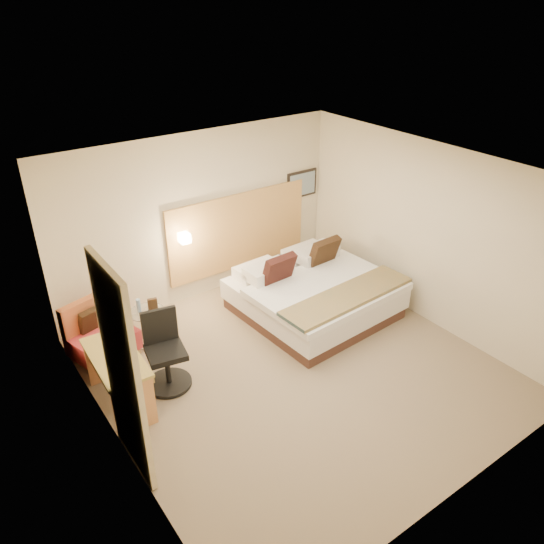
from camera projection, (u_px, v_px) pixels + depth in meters
floor at (296, 370)px, 7.13m from camera, size 4.80×5.00×0.02m
ceiling at (301, 175)px, 5.83m from camera, size 4.80×5.00×0.02m
wall_back at (199, 217)px, 8.28m from camera, size 4.80×0.02×2.70m
wall_front at (472, 396)px, 4.69m from camera, size 4.80×0.02×2.70m
wall_left at (107, 352)px, 5.25m from camera, size 0.02×5.00×2.70m
wall_right at (428, 235)px, 7.72m from camera, size 0.02×5.00×2.70m
headboard_panel at (239, 231)px, 8.80m from camera, size 2.60×0.04×1.30m
art_frame at (302, 184)px, 9.22m from camera, size 0.62×0.03×0.47m
art_canvas at (303, 184)px, 9.20m from camera, size 0.54×0.01×0.39m
lamp_arm at (183, 237)px, 8.13m from camera, size 0.02×0.12×0.02m
lamp_shade at (184, 238)px, 8.09m from camera, size 0.15×0.15×0.15m
curtain at (123, 373)px, 5.16m from camera, size 0.06×0.90×2.42m
bottle_a at (139, 306)px, 7.32m from camera, size 0.07×0.07×0.20m
menu_folder at (153, 306)px, 7.30m from camera, size 0.14×0.08×0.22m
bed at (313, 293)px, 8.21m from camera, size 2.25×2.20×1.05m
lounge_chair at (100, 336)px, 7.24m from camera, size 0.94×0.88×0.83m
side_table at (149, 326)px, 7.48m from camera, size 0.60×0.60×0.55m
desk at (119, 366)px, 6.30m from camera, size 0.57×1.17×0.72m
desk_chair at (166, 356)px, 6.69m from camera, size 0.68×0.68×1.02m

